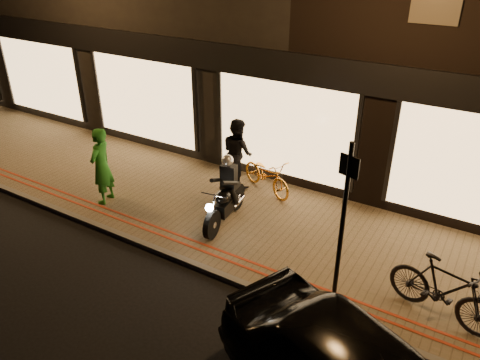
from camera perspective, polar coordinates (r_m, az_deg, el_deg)
name	(u,v)px	position (r m, az deg, el deg)	size (l,w,h in m)	color
ground	(191,268)	(9.46, -5.98, -10.64)	(90.00, 90.00, 0.00)	black
sidewalk	(243,219)	(10.77, 0.37, -4.80)	(50.00, 4.00, 0.12)	brown
kerb_stone	(192,264)	(9.46, -5.81, -10.20)	(50.00, 0.14, 0.12)	#59544C
red_kerb_lines	(207,249)	(9.74, -4.07, -8.39)	(50.00, 0.26, 0.01)	maroon
motorcycle	(226,197)	(10.28, -1.76, -2.14)	(0.64, 1.94, 1.59)	black
sign_post	(343,218)	(7.76, 12.47, -4.49)	(0.35, 0.12, 3.00)	black
bicycle_gold	(267,175)	(11.62, 3.28, 0.64)	(0.60, 1.72, 0.90)	orange
bicycle_dark	(444,290)	(8.54, 23.64, -12.23)	(0.54, 1.90, 1.14)	black
person_green	(101,166)	(11.41, -16.54, 1.63)	(0.68, 0.45, 1.87)	#22711E
person_dark	(238,153)	(11.75, -0.30, 3.37)	(0.86, 0.67, 1.77)	black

